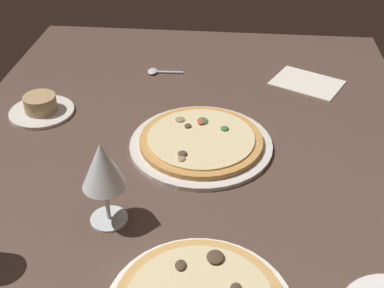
{
  "coord_description": "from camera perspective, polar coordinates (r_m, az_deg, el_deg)",
  "views": [
    {
      "loc": [
        -85.89,
        -10.42,
        69.72
      ],
      "look_at": [
        3.6,
        -1.71,
        7.0
      ],
      "focal_mm": 46.78,
      "sensor_mm": 36.0,
      "label": 1
    }
  ],
  "objects": [
    {
      "name": "wine_glass_far",
      "position": [
        0.89,
        -10.16,
        -2.68
      ],
      "size": [
        8.11,
        8.11,
        17.46
      ],
      "color": "silver",
      "rests_on": "dining_table"
    },
    {
      "name": "paper_menu",
      "position": [
        1.44,
        12.98,
        6.82
      ],
      "size": [
        20.12,
        22.2,
        0.3
      ],
      "primitive_type": "cube",
      "rotation": [
        0.0,
        0.0,
        -0.48
      ],
      "color": "silver",
      "rests_on": "dining_table"
    },
    {
      "name": "pizza_main",
      "position": [
        1.14,
        1.03,
        0.24
      ],
      "size": [
        32.52,
        32.52,
        3.29
      ],
      "color": "silver",
      "rests_on": "dining_table"
    },
    {
      "name": "ramekin_on_saucer",
      "position": [
        1.31,
        -16.84,
        4.06
      ],
      "size": [
        16.14,
        16.14,
        4.85
      ],
      "color": "silver",
      "rests_on": "dining_table"
    },
    {
      "name": "spoon",
      "position": [
        1.46,
        -4.01,
        8.25
      ],
      "size": [
        4.1,
        10.44,
        1.0
      ],
      "color": "silver",
      "rests_on": "dining_table"
    },
    {
      "name": "dining_table",
      "position": [
        1.1,
        -1.07,
        -3.16
      ],
      "size": [
        150.0,
        110.0,
        4.0
      ],
      "primitive_type": "cube",
      "color": "brown",
      "rests_on": "ground"
    }
  ]
}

